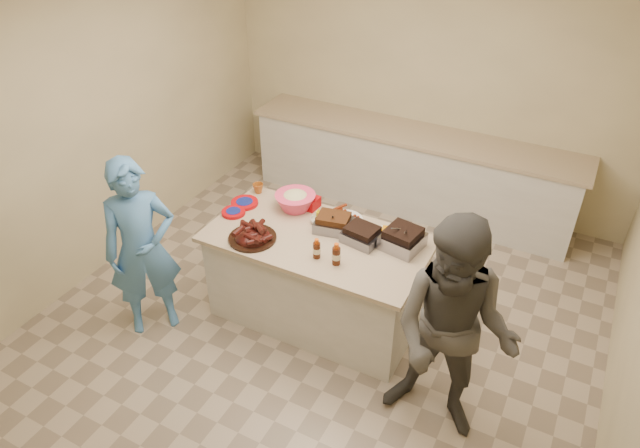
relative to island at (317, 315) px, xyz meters
The scene contains 20 objects.
room 0.13m from the island, 62.89° to the right, with size 4.50×5.00×2.70m, color beige, non-canonical shape.
back_counter 2.13m from the island, 88.35° to the left, with size 3.60×0.64×0.90m, color silver, non-canonical shape.
island is the anchor object (origin of this frame).
rib_platter 0.98m from the island, 150.25° to the right, with size 0.38×0.38×0.15m, color #41110D, non-canonical shape.
pulled_pork_tray 0.86m from the island, 66.54° to the left, with size 0.30×0.22×0.09m, color #47230F.
brisket_tray 0.91m from the island, 19.21° to the left, with size 0.28×0.23×0.08m, color black.
roasting_pan 1.07m from the island, 16.47° to the left, with size 0.29×0.29×0.11m, color gray.
coleslaw_bowl 0.96m from the island, 141.32° to the left, with size 0.35×0.35×0.24m, color #EB3B62, non-canonical shape.
sausage_plate 0.90m from the island, 73.84° to the left, with size 0.30×0.30×0.05m, color silver.
mac_cheese_dish 1.05m from the island, 24.81° to the left, with size 0.27×0.19×0.07m, color orange.
bbq_bottle_a 0.88m from the island, 62.86° to the right, with size 0.06×0.06×0.17m, color #3D1709.
bbq_bottle_b 0.92m from the island, 39.32° to the right, with size 0.06×0.06×0.18m, color #3D1709.
mustard_bottle 0.87m from the island, 114.77° to the left, with size 0.04×0.04×0.12m, color gold.
sauce_bowl 0.86m from the island, 112.58° to the left, with size 0.15×0.05×0.15m, color silver.
plate_stack_large 1.16m from the island, 169.44° to the left, with size 0.23×0.23×0.03m, color #A8060B.
plate_stack_small 1.15m from the island, behind, with size 0.20×0.20×0.03m, color #A8060B.
plastic_cup 1.21m from the island, 154.98° to the left, with size 0.10×0.09×0.10m, color #944C17.
basket_stack 0.96m from the island, 127.92° to the left, with size 0.19×0.14×0.10m, color #A8060B.
guest_blue 1.39m from the island, 148.96° to the right, with size 0.57×1.57×0.38m, color #4982BD.
guest_gray 1.39m from the island, 23.65° to the right, with size 0.83×1.71×0.65m, color #4F4D47.
Camera 1 is at (1.67, -3.14, 3.49)m, focal length 32.00 mm.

